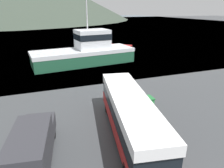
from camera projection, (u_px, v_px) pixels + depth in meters
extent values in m
plane|color=#475B6B|center=(50.00, 22.00, 130.31)|extent=(240.00, 240.00, 0.00)
cube|color=red|center=(129.00, 124.00, 14.27)|extent=(4.28, 10.96, 0.91)
cube|color=black|center=(130.00, 112.00, 13.92)|extent=(4.19, 10.74, 1.04)
cube|color=white|center=(130.00, 101.00, 13.62)|extent=(4.28, 10.96, 0.65)
cube|color=black|center=(116.00, 87.00, 18.93)|extent=(2.11, 0.44, 1.41)
cylinder|color=black|center=(107.00, 107.00, 17.72)|extent=(0.45, 0.94, 0.90)
cylinder|color=black|center=(130.00, 106.00, 18.05)|extent=(0.45, 0.94, 0.90)
cylinder|color=black|center=(164.00, 166.00, 11.15)|extent=(0.45, 0.94, 0.90)
cube|color=#2D2D33|center=(31.00, 150.00, 11.05)|extent=(2.67, 4.61, 2.04)
cube|color=#2D2D33|center=(40.00, 126.00, 14.07)|extent=(2.28, 2.16, 1.12)
cube|color=black|center=(36.00, 122.00, 12.90)|extent=(1.70, 0.33, 0.71)
cylinder|color=black|center=(27.00, 136.00, 13.88)|extent=(0.33, 0.73, 0.70)
cylinder|color=black|center=(54.00, 133.00, 14.19)|extent=(0.33, 0.73, 0.70)
cube|color=#1E5138|center=(84.00, 57.00, 32.94)|extent=(16.82, 7.20, 2.40)
cube|color=silver|center=(83.00, 51.00, 32.62)|extent=(16.99, 7.27, 0.60)
cube|color=silver|center=(92.00, 39.00, 32.66)|extent=(5.62, 4.30, 3.05)
cube|color=black|center=(92.00, 36.00, 32.49)|extent=(5.74, 4.42, 0.92)
cylinder|color=#B2B2B7|center=(87.00, 14.00, 30.91)|extent=(0.20, 0.20, 4.90)
cube|color=#287F3D|center=(147.00, 103.00, 18.53)|extent=(0.90, 0.96, 0.92)
cube|color=#226C34|center=(148.00, 98.00, 18.35)|extent=(0.99, 1.05, 0.10)
cube|color=maroon|center=(118.00, 46.00, 46.34)|extent=(5.97, 5.53, 0.78)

